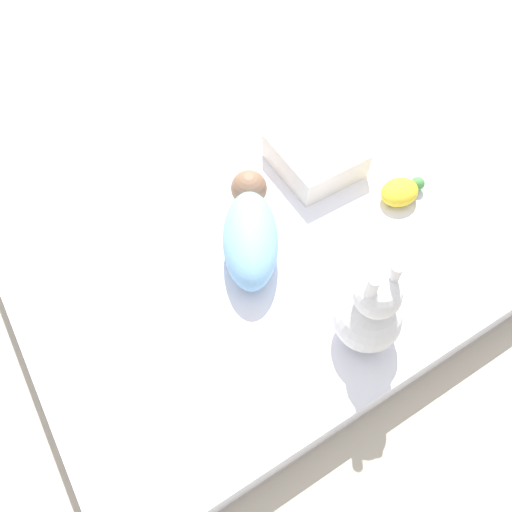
% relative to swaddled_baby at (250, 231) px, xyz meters
% --- Properties ---
extents(ground_plane, '(12.00, 12.00, 0.00)m').
position_rel_swaddled_baby_xyz_m(ground_plane, '(-0.03, -0.12, -0.22)').
color(ground_plane, '#B2A893').
extents(bed_mattress, '(1.55, 1.07, 0.14)m').
position_rel_swaddled_baby_xyz_m(bed_mattress, '(-0.03, -0.12, -0.15)').
color(bed_mattress, white).
rests_on(bed_mattress, ground_plane).
extents(swaddled_baby, '(0.36, 0.48, 0.17)m').
position_rel_swaddled_baby_xyz_m(swaddled_baby, '(0.00, 0.00, 0.00)').
color(swaddled_baby, '#7FB7E5').
rests_on(swaddled_baby, bed_mattress).
extents(pillow, '(0.29, 0.31, 0.11)m').
position_rel_swaddled_baby_xyz_m(pillow, '(0.40, 0.19, -0.03)').
color(pillow, white).
rests_on(pillow, bed_mattress).
extents(bunny_plush, '(0.21, 0.21, 0.36)m').
position_rel_swaddled_baby_xyz_m(bunny_plush, '(0.13, -0.47, 0.05)').
color(bunny_plush, white).
rests_on(bunny_plush, bed_mattress).
extents(turtle_plush, '(0.19, 0.12, 0.08)m').
position_rel_swaddled_baby_xyz_m(turtle_plush, '(0.58, -0.11, -0.05)').
color(turtle_plush, yellow).
rests_on(turtle_plush, bed_mattress).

